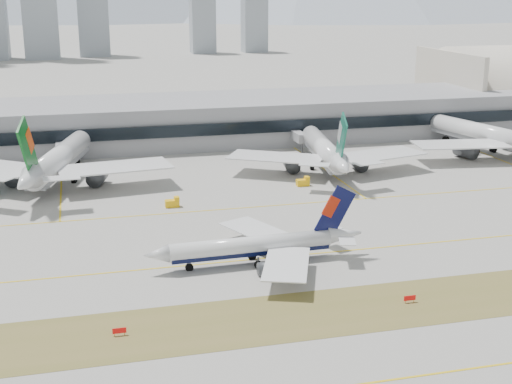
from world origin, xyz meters
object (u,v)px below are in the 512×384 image
object	(u,v)px
taxiing_airliner	(259,246)
widebody_china_air	(488,136)
widebody_eva	(57,162)
terminal	(199,120)
widebody_cathay	(325,151)

from	to	relation	value
taxiing_airliner	widebody_china_air	bearing A→B (deg)	-143.72
widebody_eva	terminal	distance (m)	69.44
taxiing_airliner	widebody_eva	size ratio (longest dim) A/B	0.70
widebody_cathay	widebody_china_air	bearing A→B (deg)	-74.52
widebody_cathay	taxiing_airliner	bearing A→B (deg)	159.02
terminal	widebody_cathay	bearing A→B (deg)	-61.03
widebody_eva	widebody_china_air	distance (m)	138.50
widebody_cathay	widebody_china_air	size ratio (longest dim) A/B	0.97
widebody_eva	terminal	size ratio (longest dim) A/B	0.23
taxiing_airliner	widebody_china_air	size ratio (longest dim) A/B	0.72
taxiing_airliner	widebody_china_air	world-z (taller)	widebody_china_air
widebody_china_air	widebody_cathay	bearing A→B (deg)	83.33
widebody_eva	widebody_cathay	world-z (taller)	widebody_eva
taxiing_airliner	widebody_eva	bearing A→B (deg)	-62.87
taxiing_airliner	widebody_eva	xyz separation A→B (m)	(-39.84, 72.80, 2.72)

